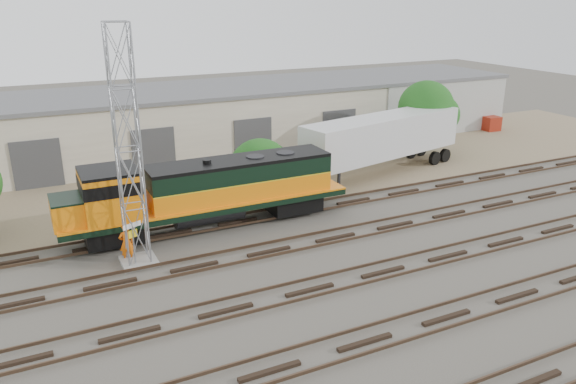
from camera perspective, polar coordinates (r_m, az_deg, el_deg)
name	(u,v)px	position (r m, az deg, el deg)	size (l,w,h in m)	color
ground	(350,249)	(29.87, 6.30, -5.81)	(140.00, 140.00, 0.00)	#47423A
dirt_strip	(244,173)	(42.41, -4.48, 1.97)	(80.00, 16.00, 0.02)	#726047
tracks	(383,272)	(27.62, 9.63, -8.00)	(80.00, 20.40, 0.28)	black
warehouse	(209,118)	(49.04, -7.99, 7.42)	(58.40, 10.40, 5.30)	beige
locomotive	(203,191)	(31.75, -8.59, 0.08)	(16.43, 2.88, 3.95)	black
signal_tower	(128,154)	(27.26, -15.90, 3.71)	(1.71, 1.71, 11.58)	gray
sign_post	(133,236)	(28.16, -15.47, -4.33)	(0.91, 0.42, 2.38)	gray
worker	(126,243)	(29.18, -16.09, -4.99)	(0.72, 0.48, 1.99)	orange
semi_trailer	(386,137)	(42.43, 9.92, 5.54)	(14.29, 5.76, 4.31)	silver
dumpster_blue	(392,139)	(50.06, 10.50, 5.29)	(1.60, 1.50, 1.50)	#153F92
dumpster_red	(491,123)	(59.19, 19.92, 6.56)	(1.50, 1.40, 1.40)	maroon
tree_mid	(264,173)	(36.51, -2.41, 1.99)	(4.43, 4.22, 4.22)	#382619
tree_east	(429,110)	(47.64, 14.18, 8.05)	(4.81, 4.58, 6.18)	#382619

